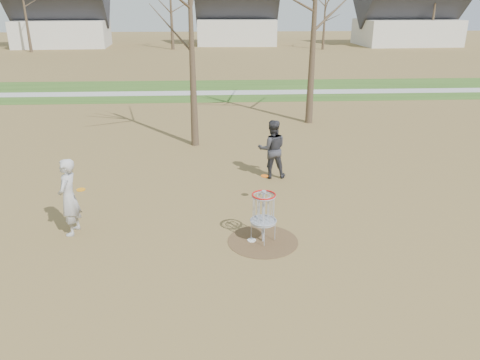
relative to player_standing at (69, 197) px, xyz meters
name	(u,v)px	position (x,y,z in m)	size (l,w,h in m)	color
ground	(263,241)	(4.93, -0.74, -1.02)	(160.00, 160.00, 0.00)	brown
green_band	(231,90)	(4.93, 20.26, -1.02)	(160.00, 8.00, 0.01)	#2D5119
footpath	(232,93)	(4.93, 19.26, -1.01)	(160.00, 1.50, 0.01)	#9E9E99
dirt_circle	(263,241)	(4.93, -0.74, -1.02)	(1.80, 1.80, 0.01)	#47331E
player_standing	(69,197)	(0.00, 0.00, 0.00)	(0.74, 0.49, 2.04)	#B0B0B0
player_throwing	(272,149)	(5.69, 3.84, -0.02)	(0.97, 0.76, 2.00)	#323237
disc_grounded	(252,240)	(4.65, -0.70, -1.00)	(0.22, 0.22, 0.02)	white
discs_in_play	(184,182)	(2.91, 0.76, 0.06)	(5.04, 2.00, 0.44)	orange
disc_golf_basket	(264,209)	(4.93, -0.74, -0.11)	(0.64, 0.64, 1.35)	#9EA3AD
bare_trees	(244,3)	(6.71, 35.05, 4.33)	(52.62, 44.98, 9.00)	#382B1E
houses_row	(255,17)	(9.25, 51.82, 2.50)	(56.51, 10.01, 7.26)	silver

